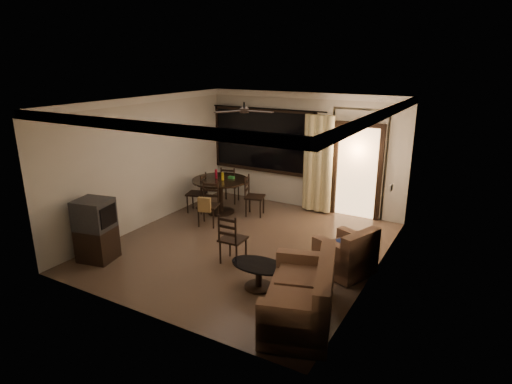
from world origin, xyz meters
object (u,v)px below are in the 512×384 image
Objects in this scene: dining_chair_east at (254,204)px; dining_chair_south at (208,212)px; side_chair at (233,248)px; sofa at (304,298)px; dining_table at (220,186)px; tv_cabinet at (96,230)px; armchair at (347,255)px; coffee_table at (259,272)px; dining_chair_west at (197,200)px; dining_chair_north at (230,191)px.

dining_chair_south is at bearing 135.70° from dining_chair_east.
sofa is at bearing 148.79° from side_chair.
tv_cabinet is at bearing -99.41° from dining_table.
coffee_table is at bearing -111.34° from armchair.
dining_chair_west is 0.91× the size of armchair.
coffee_table is (3.06, -2.42, -0.01)m from dining_chair_west.
dining_chair_south is at bearing 35.92° from dining_chair_west.
dining_table is 0.71× the size of sofa.
dining_table is 1.39× the size of coffee_table.
dining_table is 3.68m from coffee_table.
dining_chair_south is 3.44m from armchair.
dining_table is 1.39× the size of dining_chair_east.
dining_chair_south is 0.51× the size of sofa.
tv_cabinet is 1.22× the size of coffee_table.
coffee_table is (3.07, 0.56, -0.30)m from tv_cabinet.
sofa is (4.06, 0.08, -0.22)m from tv_cabinet.
dining_chair_west is 1.00× the size of side_chair.
dining_table is 1.39× the size of dining_chair_north.
sofa is 2.12m from side_chair.
armchair is (2.81, -1.71, 0.05)m from dining_chair_east.
coffee_table is (1.73, -2.88, -0.01)m from dining_chair_east.
side_chair is at bearing 107.78° from dining_chair_north.
dining_chair_south is 1.00× the size of coffee_table.
side_chair is (2.22, 1.12, -0.30)m from tv_cabinet.
tv_cabinet is at bearing -169.58° from coffee_table.
sofa is 1.77× the size of armchair.
side_chair is at bearing -175.17° from dining_chair_east.
dining_chair_west is at bearing 125.92° from dining_chair_south.
dining_chair_north is 0.51× the size of sofa.
dining_chair_north is 1.00× the size of side_chair.
sofa is at bearing -10.98° from tv_cabinet.
dining_chair_south is 1.00× the size of side_chair.
dining_chair_west is 1.03m from dining_chair_north.
armchair is at bearing -137.33° from dining_chair_east.
dining_chair_north is (-0.22, 0.76, -0.37)m from dining_table.
dining_chair_west is 0.82× the size of tv_cabinet.
dining_chair_south is at bearing 60.06° from tv_cabinet.
dining_chair_west is 0.51× the size of sofa.
dining_table reaches higher than armchair.
armchair is 1.11× the size of side_chair.
tv_cabinet reaches higher than dining_table.
dining_chair_east is at bearing 15.89° from dining_table.
dining_chair_north is 0.91× the size of armchair.
dining_chair_east is 4.33m from sofa.
dining_table reaches higher than coffee_table.
dining_chair_south is (0.23, -0.83, -0.34)m from dining_table.
dining_chair_east is 1.00× the size of dining_chair_south.
dining_table is at bearing 68.46° from tv_cabinet.
coffee_table is (-0.99, 0.48, -0.08)m from sofa.
dining_chair_north is at bearing -58.05° from side_chair.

